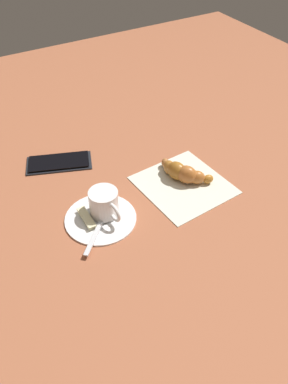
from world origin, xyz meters
name	(u,v)px	position (x,y,z in m)	size (l,w,h in m)	color
ground_plane	(143,205)	(0.00, 0.00, 0.00)	(1.80, 1.80, 0.00)	#A0593A
saucer	(101,218)	(0.10, -0.01, 0.00)	(0.15, 0.15, 0.01)	white
espresso_cup	(104,203)	(0.08, -0.01, 0.04)	(0.06, 0.09, 0.05)	white
teaspoon	(101,221)	(0.10, 0.01, 0.01)	(0.10, 0.11, 0.01)	silver
sugar_packet	(87,218)	(0.12, -0.02, 0.01)	(0.06, 0.02, 0.01)	beige
napkin	(184,185)	(-0.11, -0.01, 0.00)	(0.18, 0.19, 0.00)	silver
croissant	(183,172)	(-0.12, -0.03, 0.02)	(0.09, 0.12, 0.04)	#AD6B37
cell_phone	(59,162)	(0.10, -0.22, 0.00)	(0.17, 0.12, 0.01)	black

